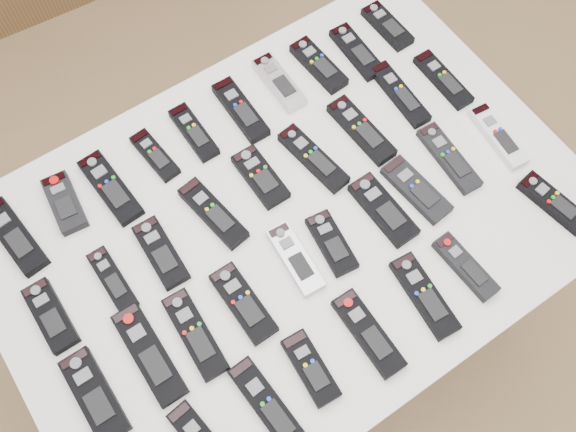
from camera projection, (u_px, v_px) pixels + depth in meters
ground at (318, 306)px, 2.10m from camera, size 4.00×4.00×0.00m
table at (288, 231)px, 1.42m from camera, size 1.25×0.88×0.78m
remote_0 at (15, 237)px, 1.34m from camera, size 0.08×0.19×0.02m
remote_1 at (65, 203)px, 1.37m from camera, size 0.07×0.15×0.02m
remote_2 at (111, 188)px, 1.39m from camera, size 0.07×0.19×0.02m
remote_3 at (155, 155)px, 1.43m from camera, size 0.06×0.14×0.02m
remote_4 at (194, 132)px, 1.45m from camera, size 0.05×0.15×0.02m
remote_5 at (241, 110)px, 1.48m from camera, size 0.05×0.18×0.02m
remote_6 at (279, 83)px, 1.51m from camera, size 0.05×0.16×0.02m
remote_7 at (319, 65)px, 1.53m from camera, size 0.06×0.17×0.02m
remote_8 at (357, 52)px, 1.55m from camera, size 0.06×0.17×0.02m
remote_9 at (387, 26)px, 1.58m from camera, size 0.05×0.15×0.02m
remote_10 at (51, 316)px, 1.27m from camera, size 0.06×0.15×0.02m
remote_11 at (113, 280)px, 1.30m from camera, size 0.04×0.15×0.02m
remote_12 at (161, 253)px, 1.33m from camera, size 0.06×0.16×0.02m
remote_13 at (213, 213)px, 1.36m from camera, size 0.08×0.18×0.02m
remote_14 at (260, 177)px, 1.40m from camera, size 0.06×0.15×0.02m
remote_15 at (313, 158)px, 1.42m from camera, size 0.07×0.19×0.02m
remote_16 at (361, 130)px, 1.45m from camera, size 0.06×0.19×0.02m
remote_17 at (400, 94)px, 1.49m from camera, size 0.06×0.19×0.02m
remote_18 at (443, 80)px, 1.51m from camera, size 0.05×0.17×0.02m
remote_19 at (95, 395)px, 1.21m from camera, size 0.06×0.18×0.02m
remote_20 at (149, 354)px, 1.24m from camera, size 0.06×0.21×0.02m
remote_21 at (195, 334)px, 1.26m from camera, size 0.06×0.19×0.02m
remote_22 at (243, 303)px, 1.28m from camera, size 0.06×0.17×0.02m
remote_23 at (295, 259)px, 1.32m from camera, size 0.06×0.17×0.02m
remote_24 at (332, 243)px, 1.34m from camera, size 0.07×0.15×0.02m
remote_25 at (383, 210)px, 1.37m from camera, size 0.06×0.17×0.02m
remote_26 at (416, 189)px, 1.39m from camera, size 0.07×0.17×0.02m
remote_27 at (449, 158)px, 1.42m from camera, size 0.06×0.18×0.02m
remote_28 at (498, 136)px, 1.45m from camera, size 0.06×0.18×0.02m
remote_31 at (269, 407)px, 1.20m from camera, size 0.06×0.20×0.02m
remote_32 at (311, 368)px, 1.23m from camera, size 0.06×0.15×0.02m
remote_33 at (368, 333)px, 1.26m from camera, size 0.05×0.18×0.02m
remote_34 at (424, 296)px, 1.29m from camera, size 0.07×0.19×0.02m
remote_35 at (465, 267)px, 1.31m from camera, size 0.05×0.16×0.02m
remote_36 at (554, 203)px, 1.38m from camera, size 0.07×0.17×0.02m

